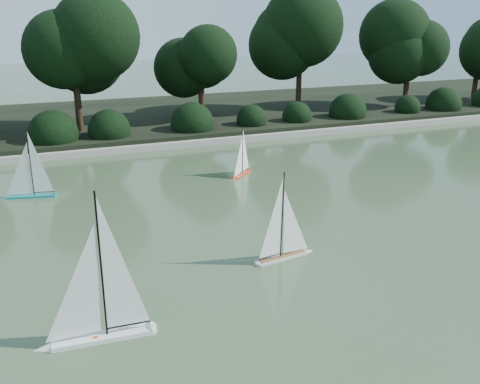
{
  "coord_description": "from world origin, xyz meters",
  "views": [
    {
      "loc": [
        -4.48,
        -5.56,
        3.65
      ],
      "look_at": [
        -1.17,
        2.62,
        0.7
      ],
      "focal_mm": 40.0,
      "sensor_mm": 36.0,
      "label": 1
    }
  ],
  "objects_px": {
    "race_buoy": "(96,341)",
    "sailboat_white_a": "(91,318)",
    "sailboat_orange": "(241,168)",
    "sailboat_white_b": "(287,244)",
    "sailboat_teal": "(27,186)"
  },
  "relations": [
    {
      "from": "sailboat_white_b",
      "to": "sailboat_teal",
      "type": "height_order",
      "value": "sailboat_teal"
    },
    {
      "from": "sailboat_white_b",
      "to": "sailboat_teal",
      "type": "bearing_deg",
      "value": 128.76
    },
    {
      "from": "sailboat_orange",
      "to": "race_buoy",
      "type": "height_order",
      "value": "sailboat_orange"
    },
    {
      "from": "sailboat_white_b",
      "to": "sailboat_white_a",
      "type": "bearing_deg",
      "value": -159.52
    },
    {
      "from": "sailboat_white_a",
      "to": "sailboat_teal",
      "type": "xyz_separation_m",
      "value": [
        -0.58,
        5.8,
        -0.06
      ]
    },
    {
      "from": "sailboat_white_b",
      "to": "race_buoy",
      "type": "bearing_deg",
      "value": -158.85
    },
    {
      "from": "race_buoy",
      "to": "sailboat_white_a",
      "type": "bearing_deg",
      "value": 126.36
    },
    {
      "from": "sailboat_white_a",
      "to": "sailboat_teal",
      "type": "distance_m",
      "value": 5.83
    },
    {
      "from": "sailboat_white_a",
      "to": "sailboat_white_b",
      "type": "height_order",
      "value": "sailboat_white_a"
    },
    {
      "from": "sailboat_teal",
      "to": "sailboat_white_a",
      "type": "bearing_deg",
      "value": -84.25
    },
    {
      "from": "race_buoy",
      "to": "sailboat_white_b",
      "type": "bearing_deg",
      "value": 21.15
    },
    {
      "from": "sailboat_white_a",
      "to": "sailboat_white_b",
      "type": "xyz_separation_m",
      "value": [
        3.13,
        1.17,
        -0.07
      ]
    },
    {
      "from": "sailboat_orange",
      "to": "race_buoy",
      "type": "xyz_separation_m",
      "value": [
        -4.11,
        -5.63,
        -0.2
      ]
    },
    {
      "from": "sailboat_white_a",
      "to": "sailboat_white_b",
      "type": "bearing_deg",
      "value": 20.48
    },
    {
      "from": "sailboat_teal",
      "to": "race_buoy",
      "type": "height_order",
      "value": "sailboat_teal"
    }
  ]
}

